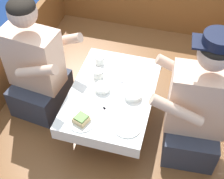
{
  "coord_description": "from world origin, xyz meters",
  "views": [
    {
      "loc": [
        0.41,
        -1.4,
        2.3
      ],
      "look_at": [
        0.0,
        0.09,
        0.67
      ],
      "focal_mm": 50.0,
      "sensor_mm": 36.0,
      "label": 1
    }
  ],
  "objects_px": {
    "person_port": "(36,69)",
    "person_starboard": "(196,111)",
    "coffee_cup_port": "(98,74)",
    "sandwich": "(81,119)",
    "coffee_cup_starboard": "(100,60)"
  },
  "relations": [
    {
      "from": "coffee_cup_port",
      "to": "coffee_cup_starboard",
      "type": "xyz_separation_m",
      "value": [
        -0.04,
        0.15,
        -0.0
      ]
    },
    {
      "from": "sandwich",
      "to": "person_starboard",
      "type": "bearing_deg",
      "value": 18.94
    },
    {
      "from": "coffee_cup_port",
      "to": "person_starboard",
      "type": "bearing_deg",
      "value": -14.41
    },
    {
      "from": "sandwich",
      "to": "coffee_cup_port",
      "type": "distance_m",
      "value": 0.44
    },
    {
      "from": "person_port",
      "to": "person_starboard",
      "type": "distance_m",
      "value": 1.21
    },
    {
      "from": "person_starboard",
      "to": "coffee_cup_starboard",
      "type": "height_order",
      "value": "person_starboard"
    },
    {
      "from": "person_starboard",
      "to": "coffee_cup_port",
      "type": "relative_size",
      "value": 10.04
    },
    {
      "from": "person_port",
      "to": "coffee_cup_port",
      "type": "distance_m",
      "value": 0.47
    },
    {
      "from": "person_port",
      "to": "coffee_cup_starboard",
      "type": "height_order",
      "value": "person_port"
    },
    {
      "from": "sandwich",
      "to": "coffee_cup_port",
      "type": "height_order",
      "value": "coffee_cup_port"
    },
    {
      "from": "person_starboard",
      "to": "coffee_cup_starboard",
      "type": "relative_size",
      "value": 10.64
    },
    {
      "from": "person_starboard",
      "to": "sandwich",
      "type": "relative_size",
      "value": 8.76
    },
    {
      "from": "coffee_cup_port",
      "to": "coffee_cup_starboard",
      "type": "bearing_deg",
      "value": 103.19
    },
    {
      "from": "person_starboard",
      "to": "sandwich",
      "type": "bearing_deg",
      "value": 14.56
    },
    {
      "from": "person_starboard",
      "to": "coffee_cup_port",
      "type": "height_order",
      "value": "person_starboard"
    }
  ]
}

